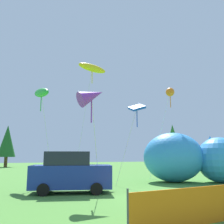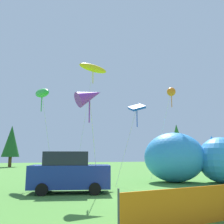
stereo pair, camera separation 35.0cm
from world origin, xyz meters
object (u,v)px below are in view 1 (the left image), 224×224
Objects in this scene: kite_blue_box at (137,109)px; kite_green_fish at (41,93)px; kite_yellow_hero at (92,68)px; inflatable_cat at (189,159)px; kite_orange_flower at (170,93)px; parked_car at (70,173)px; kite_purple_delta at (92,96)px.

kite_green_fish is (-5.92, 2.78, 1.20)m from kite_blue_box.
kite_green_fish is (-4.05, -1.49, -2.80)m from kite_yellow_hero.
inflatable_cat is 0.97× the size of kite_orange_flower.
parked_car is at bearing -139.63° from inflatable_cat.
kite_blue_box is 0.80× the size of kite_green_fish.
parked_car is 0.81× the size of kite_blue_box.
kite_orange_flower reaches higher than kite_purple_delta.
kite_orange_flower is at bearing 37.23° from parked_car.
kite_green_fish reaches higher than kite_blue_box.
parked_car is 0.82× the size of kite_purple_delta.
kite_purple_delta is at bearing -140.61° from kite_blue_box.
kite_green_fish is at bearing 154.87° from kite_blue_box.
kite_blue_box reaches higher than inflatable_cat.
kite_purple_delta is at bearing -127.44° from inflatable_cat.
inflatable_cat is 5.61m from kite_blue_box.
kite_green_fish is (-10.19, 0.41, -0.85)m from kite_orange_flower.
kite_yellow_hero is (2.73, 5.69, 7.94)m from parked_car.
kite_blue_box is 5.28m from kite_purple_delta.
kite_green_fish is at bearing -164.03° from inflatable_cat.
kite_yellow_hero is 1.41× the size of kite_green_fish.
kite_blue_box is 6.65m from kite_green_fish.
kite_orange_flower is 1.39× the size of kite_purple_delta.
kite_yellow_hero is (-6.14, 1.91, 1.95)m from kite_orange_flower.
inflatable_cat is 5.64m from kite_orange_flower.
kite_orange_flower reaches higher than inflatable_cat.
kite_orange_flower is at bearing 28.97° from kite_blue_box.
parked_car is at bearing -72.58° from kite_green_fish.
inflatable_cat reaches higher than parked_car.
kite_green_fish reaches higher than parked_car.
kite_yellow_hero is 5.14m from kite_green_fish.
kite_green_fish is (-1.32, 4.20, 5.14)m from parked_car.
kite_yellow_hero reaches higher than parked_car.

